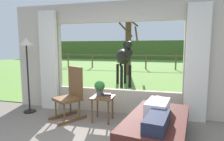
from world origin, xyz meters
TOP-DOWN VIEW (x-y plane):
  - back_wall_with_window at (0.00, 2.26)m, footprint 5.20×0.12m
  - curtain_panel_left at (-1.69, 2.12)m, footprint 0.44×0.10m
  - curtain_panel_right at (1.69, 2.12)m, footprint 0.44×0.10m
  - outdoor_pasture_lawn at (0.00, 13.16)m, footprint 36.00×21.68m
  - distant_hill_ridge at (0.00, 23.00)m, footprint 36.00×2.00m
  - recliner_sofa at (0.95, 1.04)m, footprint 1.17×1.83m
  - reclining_person at (0.95, 0.99)m, footprint 0.44×1.43m
  - rocking_chair at (-0.87, 1.64)m, footprint 0.75×0.82m
  - side_table at (-0.16, 1.65)m, footprint 0.44×0.44m
  - potted_plant at (-0.24, 1.71)m, footprint 0.22×0.22m
  - book_stack at (-0.07, 1.59)m, footprint 0.20×0.16m
  - floor_lamp_left at (-2.01, 1.74)m, footprint 0.32×0.32m
  - horse at (-0.40, 5.22)m, footprint 1.04×1.79m
  - pasture_tree at (-0.73, 8.25)m, footprint 1.06×1.09m
  - pasture_fence_line at (0.00, 11.40)m, footprint 16.10×0.10m

SIDE VIEW (x-z plane):
  - outdoor_pasture_lawn at x=0.00m, z-range 0.00..0.02m
  - recliner_sofa at x=0.95m, z-range 0.01..0.43m
  - side_table at x=-0.16m, z-range 0.17..0.69m
  - reclining_person at x=0.95m, z-range 0.41..0.63m
  - rocking_chair at x=-0.87m, z-range -0.01..1.11m
  - book_stack at x=-0.07m, z-range 0.52..0.60m
  - potted_plant at x=-0.24m, z-range 0.54..0.86m
  - pasture_fence_line at x=0.00m, z-range 0.19..1.29m
  - horse at x=-0.40m, z-range 0.29..2.02m
  - curtain_panel_left at x=-1.69m, z-range 0.00..2.40m
  - curtain_panel_right at x=1.69m, z-range 0.00..2.40m
  - distant_hill_ridge at x=0.00m, z-range 0.00..2.40m
  - back_wall_with_window at x=0.00m, z-range -0.03..2.52m
  - floor_lamp_left at x=-2.01m, z-range 0.54..2.29m
  - pasture_tree at x=-0.73m, z-range -0.02..3.21m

